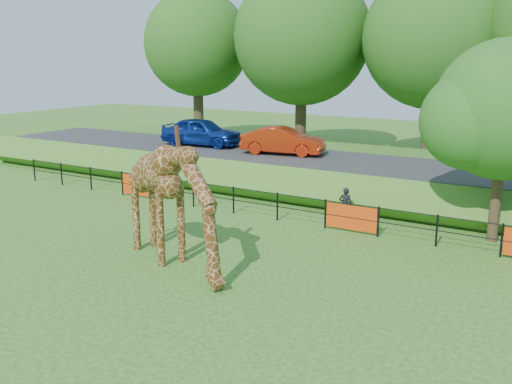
% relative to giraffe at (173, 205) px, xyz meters
% --- Properties ---
extents(ground, '(90.00, 90.00, 0.00)m').
position_rel_giraffe_xyz_m(ground, '(0.36, -2.20, -1.90)').
color(ground, '#255A16').
rests_on(ground, ground).
extents(giraffe, '(5.25, 3.01, 3.79)m').
position_rel_giraffe_xyz_m(giraffe, '(0.00, 0.00, 0.00)').
color(giraffe, '#532D11').
rests_on(giraffe, ground).
extents(perimeter_fence, '(28.07, 0.10, 1.10)m').
position_rel_giraffe_xyz_m(perimeter_fence, '(0.36, 5.80, -1.35)').
color(perimeter_fence, black).
rests_on(perimeter_fence, ground).
extents(embankment, '(40.00, 9.00, 1.30)m').
position_rel_giraffe_xyz_m(embankment, '(0.36, 13.30, -1.25)').
color(embankment, '#255A16').
rests_on(embankment, ground).
extents(road, '(40.00, 5.00, 0.12)m').
position_rel_giraffe_xyz_m(road, '(0.36, 11.80, -0.54)').
color(road, '#313134').
rests_on(road, embankment).
extents(car_blue, '(4.57, 2.24, 1.50)m').
position_rel_giraffe_xyz_m(car_blue, '(-7.77, 12.11, 0.28)').
color(car_blue, '#122F97').
rests_on(car_blue, road).
extents(car_red, '(4.27, 2.17, 1.34)m').
position_rel_giraffe_xyz_m(car_red, '(-2.69, 11.91, 0.20)').
color(car_red, red).
rests_on(car_red, road).
extents(visitor, '(0.57, 0.45, 1.35)m').
position_rel_giraffe_xyz_m(visitor, '(2.69, 6.90, -1.22)').
color(visitor, black).
rests_on(visitor, ground).
extents(tree_east, '(5.40, 4.71, 6.76)m').
position_rel_giraffe_xyz_m(tree_east, '(7.96, 7.43, 2.39)').
color(tree_east, '#382619').
rests_on(tree_east, ground).
extents(bg_tree_line, '(37.30, 8.80, 11.82)m').
position_rel_giraffe_xyz_m(bg_tree_line, '(2.25, 19.80, 5.30)').
color(bg_tree_line, '#382619').
rests_on(bg_tree_line, ground).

